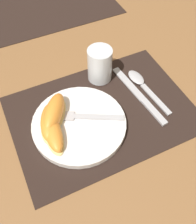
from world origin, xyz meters
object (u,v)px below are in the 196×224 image
citrus_wedge_2 (52,130)px  juice_glass (100,66)px  fork (77,116)px  knife (140,96)px  spoon (141,83)px  plate (79,124)px  citrus_wedge_0 (54,113)px  citrus_wedge_1 (50,122)px

citrus_wedge_2 → juice_glass: bearing=35.6°
juice_glass → fork: juice_glass is taller
knife → spoon: (0.03, 0.04, 0.00)m
knife → juice_glass: bearing=120.7°
plate → citrus_wedge_0: citrus_wedge_0 is taller
knife → citrus_wedge_0: bearing=175.3°
plate → fork: fork is taller
citrus_wedge_0 → citrus_wedge_2: (-0.02, -0.04, -0.01)m
knife → plate: bearing=-174.3°
spoon → citrus_wedge_0: (-0.26, -0.02, 0.03)m
knife → fork: 0.18m
citrus_wedge_0 → plate: bearing=-37.9°
citrus_wedge_2 → spoon: bearing=12.0°
fork → citrus_wedge_0: citrus_wedge_0 is taller
knife → citrus_wedge_1: size_ratio=1.93×
knife → spoon: spoon is taller
citrus_wedge_1 → citrus_wedge_2: bearing=-94.2°
knife → citrus_wedge_2: citrus_wedge_2 is taller
plate → knife: size_ratio=1.01×
citrus_wedge_0 → fork: bearing=-22.8°
citrus_wedge_0 → citrus_wedge_1: citrus_wedge_0 is taller
citrus_wedge_0 → citrus_wedge_2: citrus_wedge_0 is taller
citrus_wedge_1 → plate: bearing=-16.4°
spoon → citrus_wedge_1: size_ratio=1.52×
citrus_wedge_0 → citrus_wedge_1: size_ratio=1.04×
plate → spoon: size_ratio=1.28×
citrus_wedge_1 → citrus_wedge_2: (-0.00, -0.02, -0.00)m
juice_glass → fork: (-0.11, -0.11, -0.02)m
fork → citrus_wedge_0: (-0.05, 0.02, 0.02)m
spoon → plate: bearing=-165.2°
plate → citrus_wedge_2: size_ratio=1.74×
fork → citrus_wedge_2: bearing=-164.8°
spoon → citrus_wedge_0: 0.26m
juice_glass → citrus_wedge_1: bearing=-149.1°
juice_glass → citrus_wedge_0: size_ratio=0.78×
knife → citrus_wedge_2: (-0.25, -0.02, 0.03)m
plate → citrus_wedge_0: size_ratio=1.86×
fork → citrus_wedge_1: (-0.07, 0.00, 0.01)m
plate → juice_glass: bearing=47.7°
citrus_wedge_0 → spoon: bearing=4.1°
fork → knife: bearing=0.8°
spoon → knife: bearing=-126.0°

